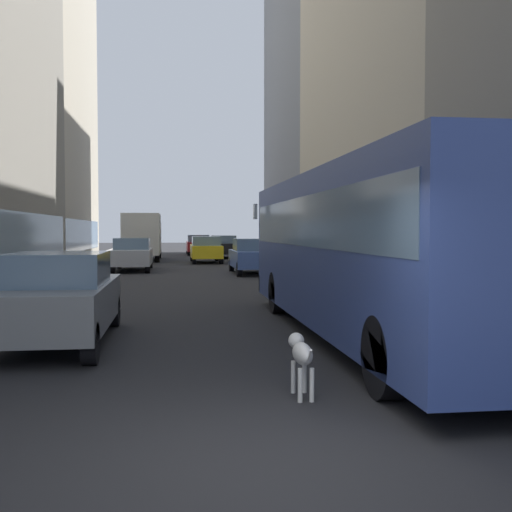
# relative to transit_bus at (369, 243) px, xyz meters

# --- Properties ---
(ground_plane) EXTENTS (120.00, 120.00, 0.00)m
(ground_plane) POSITION_rel_transit_bus_xyz_m (-2.80, 28.91, -1.78)
(ground_plane) COLOR #232326
(sidewalk_left) EXTENTS (2.40, 110.00, 0.15)m
(sidewalk_left) POSITION_rel_transit_bus_xyz_m (-8.50, 28.91, -1.70)
(sidewalk_left) COLOR #9E9991
(sidewalk_left) RESTS_ON ground
(sidewalk_right) EXTENTS (2.40, 110.00, 0.15)m
(sidewalk_right) POSITION_rel_transit_bus_xyz_m (2.90, 28.91, -1.70)
(sidewalk_right) COLOR #9E9991
(sidewalk_right) RESTS_ON ground
(building_left_far) EXTENTS (8.10, 20.05, 35.23)m
(building_left_far) POSITION_rel_transit_bus_xyz_m (-14.70, 40.05, 15.83)
(building_left_far) COLOR #B2A893
(building_left_far) RESTS_ON ground
(building_right_mid) EXTENTS (9.75, 20.72, 20.02)m
(building_right_mid) POSITION_rel_transit_bus_xyz_m (9.10, 16.66, 8.23)
(building_right_mid) COLOR #B2A893
(building_right_mid) RESTS_ON ground
(building_right_far) EXTENTS (8.38, 18.87, 27.67)m
(building_right_far) POSITION_rel_transit_bus_xyz_m (9.10, 37.66, 12.05)
(building_right_far) COLOR slate
(building_right_far) RESTS_ON ground
(transit_bus) EXTENTS (2.78, 11.53, 3.05)m
(transit_bus) POSITION_rel_transit_bus_xyz_m (0.00, 0.00, 0.00)
(transit_bus) COLOR #33478C
(transit_bus) RESTS_ON ground
(car_grey_wagon) EXTENTS (1.72, 4.60, 1.62)m
(car_grey_wagon) POSITION_rel_transit_bus_xyz_m (-5.60, 0.06, -0.95)
(car_grey_wagon) COLOR slate
(car_grey_wagon) RESTS_ON ground
(car_red_coupe) EXTENTS (1.82, 4.62, 1.62)m
(car_red_coupe) POSITION_rel_transit_bus_xyz_m (-1.60, 39.33, -0.95)
(car_red_coupe) COLOR red
(car_red_coupe) RESTS_ON ground
(car_yellow_taxi) EXTENTS (1.82, 4.70, 1.62)m
(car_yellow_taxi) POSITION_rel_transit_bus_xyz_m (-1.60, 27.32, -0.95)
(car_yellow_taxi) COLOR yellow
(car_yellow_taxi) RESTS_ON ground
(car_black_suv) EXTENTS (1.76, 4.64, 1.62)m
(car_black_suv) POSITION_rel_transit_bus_xyz_m (0.00, 33.66, -0.95)
(car_black_suv) COLOR black
(car_black_suv) RESTS_ON ground
(car_blue_hatchback) EXTENTS (1.81, 4.43, 1.62)m
(car_blue_hatchback) POSITION_rel_transit_bus_xyz_m (0.00, 17.14, -0.95)
(car_blue_hatchback) COLOR #4C6BB7
(car_blue_hatchback) RESTS_ON ground
(car_silver_sedan) EXTENTS (1.82, 4.75, 1.62)m
(car_silver_sedan) POSITION_rel_transit_bus_xyz_m (-5.60, 20.06, -0.95)
(car_silver_sedan) COLOR #B7BABF
(car_silver_sedan) RESTS_ON ground
(box_truck) EXTENTS (2.30, 7.50, 3.05)m
(box_truck) POSITION_rel_transit_bus_xyz_m (-5.60, 30.74, -0.11)
(box_truck) COLOR silver
(box_truck) RESTS_ON ground
(dalmatian_dog) EXTENTS (0.22, 0.96, 0.72)m
(dalmatian_dog) POSITION_rel_transit_bus_xyz_m (-2.09, -3.89, -1.26)
(dalmatian_dog) COLOR white
(dalmatian_dog) RESTS_ON ground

